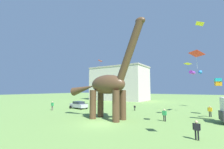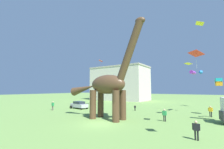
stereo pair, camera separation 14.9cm
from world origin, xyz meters
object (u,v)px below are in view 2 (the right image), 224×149
at_px(kite_trailing, 219,82).
at_px(kite_high_right, 194,72).
at_px(dinosaur_sculpture, 107,84).
at_px(kite_mid_center, 101,61).
at_px(person_photographer, 210,110).
at_px(kite_far_left, 188,64).
at_px(kite_high_left, 196,54).
at_px(person_strolling_adult, 164,114).
at_px(person_watching_child, 196,128).
at_px(person_near_flyer, 135,107).
at_px(kite_apex, 200,24).
at_px(parked_sedan_left, 79,105).
at_px(person_far_spectator, 53,105).

relative_size(kite_trailing, kite_high_right, 0.53).
relative_size(dinosaur_sculpture, kite_mid_center, 7.97).
distance_m(person_photographer, kite_far_left, 7.83).
bearing_deg(kite_trailing, kite_mid_center, 179.04).
height_order(dinosaur_sculpture, kite_high_left, dinosaur_sculpture).
xyz_separation_m(person_strolling_adult, person_watching_child, (4.15, -6.03, 0.01)).
height_order(person_strolling_adult, kite_high_right, kite_high_right).
bearing_deg(kite_trailing, dinosaur_sculpture, -138.90).
height_order(dinosaur_sculpture, person_near_flyer, dinosaur_sculpture).
distance_m(person_watching_child, kite_mid_center, 28.70).
bearing_deg(kite_apex, parked_sedan_left, 165.61).
distance_m(person_near_flyer, kite_mid_center, 15.05).
bearing_deg(kite_far_left, kite_high_right, 86.09).
bearing_deg(person_strolling_adult, kite_mid_center, -10.17).
relative_size(person_near_flyer, kite_high_left, 0.80).
distance_m(dinosaur_sculpture, person_near_flyer, 10.78).
bearing_deg(dinosaur_sculpture, kite_trailing, 49.87).
bearing_deg(kite_far_left, person_near_flyer, 168.24).
xyz_separation_m(kite_high_right, kite_apex, (1.84, -13.00, 3.81)).
bearing_deg(dinosaur_sculpture, person_strolling_adult, 31.11).
distance_m(kite_far_left, kite_high_left, 12.20).
bearing_deg(person_watching_child, kite_high_right, -40.50).
distance_m(kite_high_right, kite_high_left, 17.20).
bearing_deg(kite_high_left, kite_high_right, 95.53).
height_order(person_far_spectator, person_watching_child, person_far_spectator).
bearing_deg(person_photographer, kite_high_right, 87.11).
bearing_deg(parked_sedan_left, person_near_flyer, 27.45).
relative_size(kite_trailing, kite_high_left, 0.86).
relative_size(person_watching_child, kite_trailing, 1.32).
height_order(person_far_spectator, kite_apex, kite_apex).
bearing_deg(kite_mid_center, dinosaur_sculpture, -48.43).
bearing_deg(dinosaur_sculpture, kite_apex, 8.61).
relative_size(kite_trailing, kite_mid_center, 0.71).
bearing_deg(person_photographer, dinosaur_sculpture, -179.39).
height_order(kite_far_left, kite_apex, kite_apex).
height_order(kite_apex, kite_high_left, kite_apex).
distance_m(person_near_flyer, person_watching_child, 17.46).
distance_m(parked_sedan_left, kite_high_right, 23.81).
distance_m(person_near_flyer, kite_apex, 18.82).
xyz_separation_m(person_strolling_adult, kite_high_left, (4.50, -7.09, 6.07)).
bearing_deg(kite_high_left, person_strolling_adult, 122.43).
height_order(person_far_spectator, person_strolling_adult, person_far_spectator).
xyz_separation_m(person_watching_child, kite_apex, (0.54, 3.06, 10.05)).
height_order(kite_far_left, kite_mid_center, kite_mid_center).
bearing_deg(person_far_spectator, kite_far_left, -122.92).
bearing_deg(dinosaur_sculpture, kite_mid_center, 140.33).
xyz_separation_m(person_near_flyer, kite_high_right, (10.34, 3.06, 6.53)).
bearing_deg(person_far_spectator, kite_high_left, -150.12).
bearing_deg(person_strolling_adult, kite_trailing, -108.59).
relative_size(person_strolling_adult, kite_mid_center, 0.93).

